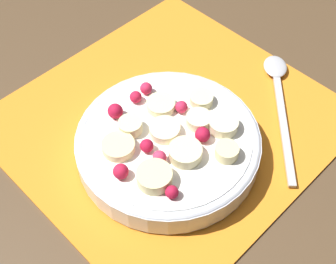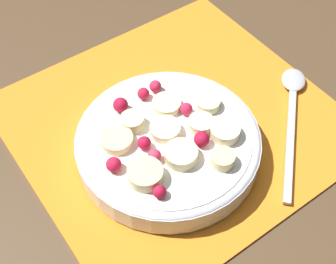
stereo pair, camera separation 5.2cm
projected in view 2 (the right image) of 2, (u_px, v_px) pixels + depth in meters
ground_plane at (175, 122)px, 0.59m from camera, size 3.00×3.00×0.00m
placemat at (175, 121)px, 0.59m from camera, size 0.38×0.36×0.01m
fruit_bowl at (168, 142)px, 0.54m from camera, size 0.21×0.21×0.05m
spoon at (292, 101)px, 0.60m from camera, size 0.17×0.16×0.01m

